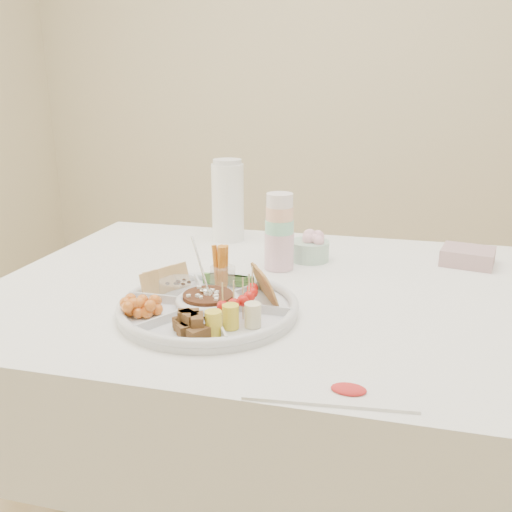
# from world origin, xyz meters

# --- Properties ---
(wall_back) EXTENTS (4.00, 0.02, 2.70)m
(wall_back) POSITION_xyz_m (0.00, 2.00, 1.35)
(wall_back) COLOR beige
(wall_back) RESTS_ON ground
(dining_table) EXTENTS (1.52, 1.02, 0.76)m
(dining_table) POSITION_xyz_m (0.00, 0.00, 0.38)
(dining_table) COLOR white
(dining_table) RESTS_ON floor
(party_tray) EXTENTS (0.39, 0.39, 0.04)m
(party_tray) POSITION_xyz_m (-0.17, -0.20, 0.78)
(party_tray) COLOR silver
(party_tray) RESTS_ON dining_table
(bean_dip) EXTENTS (0.11, 0.11, 0.04)m
(bean_dip) POSITION_xyz_m (-0.17, -0.20, 0.79)
(bean_dip) COLOR #341C14
(bean_dip) RESTS_ON party_tray
(tortillas) EXTENTS (0.11, 0.11, 0.07)m
(tortillas) POSITION_xyz_m (-0.06, -0.14, 0.80)
(tortillas) COLOR #BC8940
(tortillas) RESTS_ON party_tray
(carrot_cucumber) EXTENTS (0.12, 0.12, 0.10)m
(carrot_cucumber) POSITION_xyz_m (-0.17, -0.07, 0.82)
(carrot_cucumber) COLOR orange
(carrot_cucumber) RESTS_ON party_tray
(pita_raisins) EXTENTS (0.12, 0.12, 0.06)m
(pita_raisins) POSITION_xyz_m (-0.28, -0.14, 0.80)
(pita_raisins) COLOR tan
(pita_raisins) RESTS_ON party_tray
(cherries) EXTENTS (0.11, 0.11, 0.04)m
(cherries) POSITION_xyz_m (-0.29, -0.27, 0.79)
(cherries) COLOR #CF5111
(cherries) RESTS_ON party_tray
(granola_chunks) EXTENTS (0.11, 0.11, 0.05)m
(granola_chunks) POSITION_xyz_m (-0.17, -0.33, 0.79)
(granola_chunks) COLOR #442D10
(granola_chunks) RESTS_ON party_tray
(banana_tomato) EXTENTS (0.11, 0.11, 0.09)m
(banana_tomato) POSITION_xyz_m (-0.06, -0.27, 0.82)
(banana_tomato) COLOR #E2CE75
(banana_tomato) RESTS_ON party_tray
(cup_stack) EXTENTS (0.10, 0.10, 0.21)m
(cup_stack) POSITION_xyz_m (-0.09, 0.13, 0.87)
(cup_stack) COLOR silver
(cup_stack) RESTS_ON dining_table
(thermos) EXTENTS (0.12, 0.12, 0.26)m
(thermos) POSITION_xyz_m (-0.30, 0.38, 0.89)
(thermos) COLOR white
(thermos) RESTS_ON dining_table
(flower_bowl) EXTENTS (0.12, 0.12, 0.08)m
(flower_bowl) POSITION_xyz_m (-0.02, 0.23, 0.80)
(flower_bowl) COLOR #AAD0B8
(flower_bowl) RESTS_ON dining_table
(napkin_stack) EXTENTS (0.16, 0.14, 0.04)m
(napkin_stack) POSITION_xyz_m (0.41, 0.29, 0.78)
(napkin_stack) COLOR #B69093
(napkin_stack) RESTS_ON dining_table
(placemat) EXTENTS (0.28, 0.12, 0.01)m
(placemat) POSITION_xyz_m (0.12, -0.45, 0.76)
(placemat) COLOR silver
(placemat) RESTS_ON dining_table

